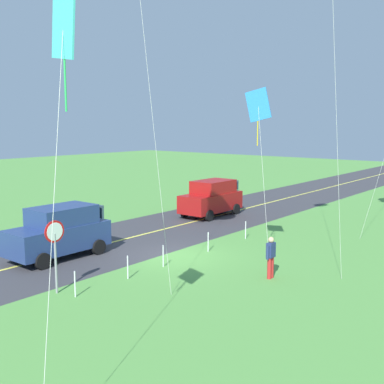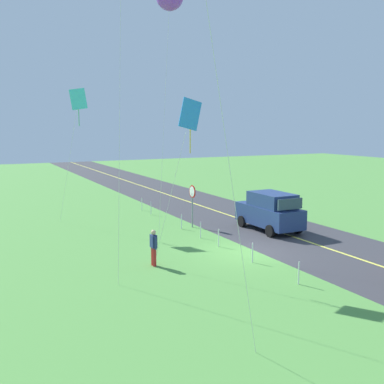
{
  "view_description": "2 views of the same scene",
  "coord_description": "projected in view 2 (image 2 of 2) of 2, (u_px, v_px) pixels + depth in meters",
  "views": [
    {
      "loc": [
        15.36,
        13.48,
        5.81
      ],
      "look_at": [
        0.73,
        1.57,
        3.09
      ],
      "focal_mm": 44.5,
      "sensor_mm": 36.0,
      "label": 1
    },
    {
      "loc": [
        -17.83,
        11.88,
        6.05
      ],
      "look_at": [
        0.11,
        2.91,
        3.12
      ],
      "focal_mm": 42.4,
      "sensor_mm": 36.0,
      "label": 2
    }
  ],
  "objects": [
    {
      "name": "asphalt_road",
      "position": [
        311.0,
        243.0,
        23.69
      ],
      "size": [
        120.0,
        7.0,
        0.0
      ],
      "primitive_type": "cube",
      "color": "#38383D",
      "rests_on": "ground"
    },
    {
      "name": "fence_post_2",
      "position": [
        219.0,
        238.0,
        22.88
      ],
      "size": [
        0.05,
        0.05,
        0.9
      ],
      "primitive_type": "cylinder",
      "color": "silver",
      "rests_on": "ground"
    },
    {
      "name": "fence_post_0",
      "position": [
        299.0,
        273.0,
        17.41
      ],
      "size": [
        0.05,
        0.05,
        0.9
      ],
      "primitive_type": "cylinder",
      "color": "silver",
      "rests_on": "ground"
    },
    {
      "name": "fence_post_1",
      "position": [
        253.0,
        253.0,
        20.2
      ],
      "size": [
        0.05,
        0.05,
        0.9
      ],
      "primitive_type": "cylinder",
      "color": "silver",
      "rests_on": "ground"
    },
    {
      "name": "fence_post_6",
      "position": [
        142.0,
        204.0,
        32.74
      ],
      "size": [
        0.05,
        0.05,
        0.9
      ],
      "primitive_type": "cylinder",
      "color": "silver",
      "rests_on": "ground"
    },
    {
      "name": "kite_orange_near",
      "position": [
        78.0,
        101.0,
        26.87
      ],
      "size": [
        1.74,
        1.61,
        8.3
      ],
      "color": "silver",
      "rests_on": "ground"
    },
    {
      "name": "fence_post_4",
      "position": [
        182.0,
        222.0,
        26.77
      ],
      "size": [
        0.05,
        0.05,
        0.9
      ],
      "primitive_type": "cylinder",
      "color": "silver",
      "rests_on": "ground"
    },
    {
      "name": "fence_post_3",
      "position": [
        201.0,
        230.0,
        24.63
      ],
      "size": [
        0.05,
        0.05,
        0.9
      ],
      "primitive_type": "cylinder",
      "color": "silver",
      "rests_on": "ground"
    },
    {
      "name": "stop_sign",
      "position": [
        192.0,
        198.0,
        27.08
      ],
      "size": [
        0.76,
        0.08,
        2.56
      ],
      "color": "gray",
      "rests_on": "ground"
    },
    {
      "name": "kite_red_low",
      "position": [
        190.0,
        117.0,
        18.56
      ],
      "size": [
        1.09,
        1.87,
        7.22
      ],
      "color": "silver",
      "rests_on": "ground"
    },
    {
      "name": "fence_post_5",
      "position": [
        151.0,
        208.0,
        31.13
      ],
      "size": [
        0.05,
        0.05,
        0.9
      ],
      "primitive_type": "cylinder",
      "color": "silver",
      "rests_on": "ground"
    },
    {
      "name": "person_adult_near",
      "position": [
        154.0,
        246.0,
        19.67
      ],
      "size": [
        0.58,
        0.22,
        1.6
      ],
      "rotation": [
        0.0,
        0.0,
        3.4
      ],
      "color": "red",
      "rests_on": "ground"
    },
    {
      "name": "road_centre_stripe",
      "position": [
        311.0,
        243.0,
        23.68
      ],
      "size": [
        120.0,
        0.16,
        0.0
      ],
      "primitive_type": "cube",
      "color": "#E5E04C",
      "rests_on": "asphalt_road"
    },
    {
      "name": "ground_plane",
      "position": [
        247.0,
        253.0,
        21.92
      ],
      "size": [
        120.0,
        120.0,
        0.1
      ],
      "primitive_type": "cube",
      "color": "#549342"
    },
    {
      "name": "car_suv_foreground",
      "position": [
        270.0,
        211.0,
        26.35
      ],
      "size": [
        4.4,
        2.12,
        2.24
      ],
      "color": "navy",
      "rests_on": "ground"
    }
  ]
}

